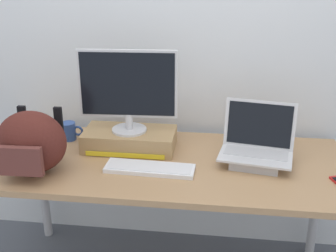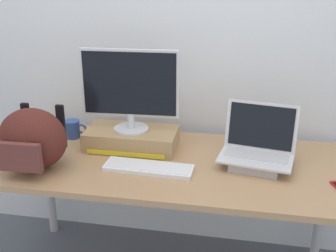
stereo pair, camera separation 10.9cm
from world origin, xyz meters
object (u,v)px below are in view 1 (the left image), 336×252
desktop_monitor (128,89)px  messenger_backpack (31,143)px  toner_box_yellow (130,139)px  plush_toy (30,138)px  open_laptop (256,152)px  coffee_mug (69,131)px  external_keyboard (150,168)px

desktop_monitor → messenger_backpack: 0.51m
toner_box_yellow → plush_toy: bearing=-174.0°
open_laptop → messenger_backpack: (-1.00, -0.21, 0.09)m
open_laptop → coffee_mug: open_laptop is taller
open_laptop → plush_toy: bearing=-172.3°
toner_box_yellow → plush_toy: size_ratio=4.66×
toner_box_yellow → open_laptop: size_ratio=1.25×
external_keyboard → desktop_monitor: bearing=123.9°
coffee_mug → toner_box_yellow: bearing=-11.0°
desktop_monitor → coffee_mug: (-0.34, 0.07, -0.26)m
plush_toy → open_laptop: bearing=-1.6°
toner_box_yellow → plush_toy: 0.51m
coffee_mug → plush_toy: plush_toy is taller
desktop_monitor → plush_toy: desktop_monitor is taller
desktop_monitor → messenger_backpack: bearing=-145.0°
desktop_monitor → messenger_backpack: size_ratio=1.49×
toner_box_yellow → messenger_backpack: size_ratio=1.42×
external_keyboard → coffee_mug: (-0.48, 0.30, 0.04)m
messenger_backpack → coffee_mug: size_ratio=2.67×
open_laptop → plush_toy: 1.13m
external_keyboard → toner_box_yellow: bearing=123.8°
toner_box_yellow → coffee_mug: (-0.34, 0.07, 0.00)m
toner_box_yellow → messenger_backpack: (-0.38, -0.30, 0.10)m
desktop_monitor → open_laptop: desktop_monitor is taller
coffee_mug → plush_toy: (-0.17, -0.12, 0.00)m
plush_toy → desktop_monitor: bearing=5.9°
open_laptop → external_keyboard: 0.51m
external_keyboard → plush_toy: plush_toy is taller
toner_box_yellow → coffee_mug: bearing=169.0°
toner_box_yellow → external_keyboard: bearing=-58.6°
plush_toy → coffee_mug: bearing=35.9°
toner_box_yellow → desktop_monitor: bearing=-85.5°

